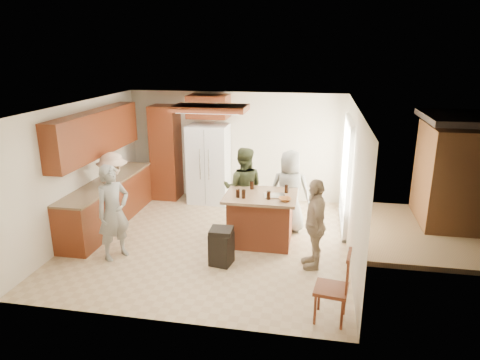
% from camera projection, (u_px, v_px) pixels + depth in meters
% --- Properties ---
extents(room_shell, '(8.00, 5.20, 5.00)m').
position_uv_depth(room_shell, '(442.00, 183.00, 8.51)').
color(room_shell, tan).
rests_on(room_shell, ground).
extents(person_front_left, '(0.69, 0.74, 1.64)m').
position_uv_depth(person_front_left, '(113.00, 212.00, 7.13)').
color(person_front_left, gray).
rests_on(person_front_left, ground).
extents(person_behind_left, '(0.83, 0.55, 1.63)m').
position_uv_depth(person_behind_left, '(243.00, 188.00, 8.35)').
color(person_behind_left, '#343C23').
rests_on(person_behind_left, ground).
extents(person_behind_right, '(0.80, 0.53, 1.61)m').
position_uv_depth(person_behind_right, '(290.00, 191.00, 8.22)').
color(person_behind_right, gray).
rests_on(person_behind_right, ground).
extents(person_side_right, '(0.61, 0.95, 1.50)m').
position_uv_depth(person_side_right, '(315.00, 224.00, 6.84)').
color(person_side_right, tan).
rests_on(person_side_right, ground).
extents(person_counter, '(0.80, 1.11, 1.56)m').
position_uv_depth(person_counter, '(114.00, 192.00, 8.26)').
color(person_counter, tan).
rests_on(person_counter, ground).
extents(left_cabinetry, '(0.64, 3.00, 2.30)m').
position_uv_depth(left_cabinetry, '(104.00, 179.00, 8.46)').
color(left_cabinetry, maroon).
rests_on(left_cabinetry, ground).
extents(back_wall_units, '(1.80, 0.60, 2.45)m').
position_uv_depth(back_wall_units, '(176.00, 141.00, 9.87)').
color(back_wall_units, maroon).
rests_on(back_wall_units, ground).
extents(refrigerator, '(0.90, 0.76, 1.80)m').
position_uv_depth(refrigerator, '(209.00, 164.00, 9.80)').
color(refrigerator, white).
rests_on(refrigerator, ground).
extents(kitchen_island, '(1.28, 1.03, 0.93)m').
position_uv_depth(kitchen_island, '(261.00, 218.00, 7.79)').
color(kitchen_island, '#A74A2B').
rests_on(kitchen_island, ground).
extents(island_items, '(1.00, 0.70, 0.15)m').
position_uv_depth(island_items, '(270.00, 195.00, 7.51)').
color(island_items, silver).
rests_on(island_items, kitchen_island).
extents(trash_bin, '(0.39, 0.39, 0.63)m').
position_uv_depth(trash_bin, '(221.00, 246.00, 7.04)').
color(trash_bin, black).
rests_on(trash_bin, ground).
extents(spindle_chair, '(0.48, 0.48, 0.99)m').
position_uv_depth(spindle_chair, '(333.00, 289.00, 5.53)').
color(spindle_chair, maroon).
rests_on(spindle_chair, ground).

